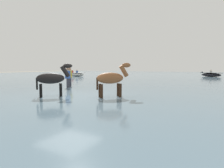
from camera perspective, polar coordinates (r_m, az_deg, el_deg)
ground_plane at (r=9.45m, az=-12.69°, el=-5.19°), size 120.00×120.00×0.00m
water_surface at (r=18.01m, az=9.63°, el=0.08°), size 90.00×90.00×0.26m
horse_lead_chestnut at (r=8.94m, az=-0.13°, el=1.49°), size 1.34×1.51×1.87m
horse_trailing_black at (r=9.50m, az=-17.40°, el=1.36°), size 1.34×1.46×1.84m
boat_distant_west at (r=30.33m, az=-10.51°, el=2.83°), size 2.85×0.98×1.02m
boat_near_starboard at (r=32.03m, az=27.40°, el=2.47°), size 3.20×2.56×1.05m
person_onlooker_left at (r=14.81m, az=-12.41°, el=1.84°), size 0.37×0.31×1.63m
person_wading_close at (r=13.56m, az=-13.03°, el=1.55°), size 0.32×0.20×1.63m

